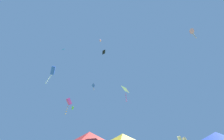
# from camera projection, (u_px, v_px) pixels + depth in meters

# --- Properties ---
(canopy_tent_red) EXTENTS (3.42, 3.42, 3.66)m
(canopy_tent_red) POSITION_uv_depth(u_px,v_px,m) (89.00, 137.00, 15.16)
(canopy_tent_red) COLOR #9E9EA3
(canopy_tent_red) RESTS_ON ground
(canopy_tent_blue) EXTENTS (3.16, 3.16, 3.38)m
(canopy_tent_blue) POSITION_uv_depth(u_px,v_px,m) (217.00, 137.00, 13.12)
(canopy_tent_blue) COLOR #9E9EA3
(canopy_tent_blue) RESTS_ON ground
(canopy_tent_yellow) EXTENTS (3.50, 3.50, 3.74)m
(canopy_tent_yellow) POSITION_uv_depth(u_px,v_px,m) (123.00, 138.00, 17.52)
(canopy_tent_yellow) COLOR #9E9EA3
(canopy_tent_yellow) RESTS_ON ground
(kite_blue_box) EXTENTS (1.03, 1.22, 2.90)m
(kite_blue_box) POSITION_uv_depth(u_px,v_px,m) (53.00, 71.00, 19.13)
(kite_blue_box) COLOR blue
(kite_white_diamond) EXTENTS (1.20, 1.12, 2.67)m
(kite_white_diamond) POSITION_uv_depth(u_px,v_px,m) (126.00, 90.00, 20.43)
(kite_white_diamond) COLOR white
(kite_black_diamond) EXTENTS (1.09, 1.16, 1.20)m
(kite_black_diamond) POSITION_uv_depth(u_px,v_px,m) (103.00, 52.00, 37.35)
(kite_black_diamond) COLOR black
(kite_cyan_delta) EXTENTS (0.75, 0.55, 0.62)m
(kite_cyan_delta) POSITION_uv_depth(u_px,v_px,m) (64.00, 49.00, 22.83)
(kite_cyan_delta) COLOR #2DB7CC
(kite_blue_diamond) EXTENTS (0.61, 0.63, 1.65)m
(kite_blue_diamond) POSITION_uv_depth(u_px,v_px,m) (93.00, 86.00, 29.29)
(kite_blue_diamond) COLOR blue
(kite_lime_box) EXTENTS (0.70, 0.65, 0.88)m
(kite_lime_box) POSITION_uv_depth(u_px,v_px,m) (73.00, 108.00, 34.61)
(kite_lime_box) COLOR #75D138
(kite_pink_delta) EXTENTS (1.70, 1.55, 2.88)m
(kite_pink_delta) POSITION_uv_depth(u_px,v_px,m) (192.00, 31.00, 31.14)
(kite_pink_delta) COLOR pink
(kite_magenta_box) EXTENTS (1.01, 1.32, 3.05)m
(kite_magenta_box) POSITION_uv_depth(u_px,v_px,m) (69.00, 102.00, 24.75)
(kite_magenta_box) COLOR #D6389E
(kite_pink_box) EXTENTS (0.47, 0.53, 0.60)m
(kite_pink_box) POSITION_uv_depth(u_px,v_px,m) (100.00, 40.00, 21.42)
(kite_pink_box) COLOR pink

